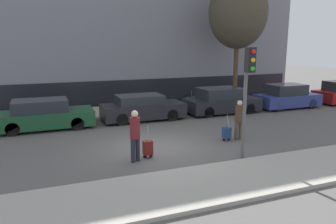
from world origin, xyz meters
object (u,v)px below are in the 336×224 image
Objects in this scene: parked_car_1 at (142,108)px; bare_tree_near_crossing at (238,13)px; pedestrian_left at (135,133)px; pedestrian_right at (239,118)px; parked_car_2 at (221,101)px; trolley_left at (148,148)px; parked_bicycle at (194,100)px; parked_car_0 at (44,115)px; traffic_light at (248,81)px; parked_car_3 at (287,97)px; trolley_right at (227,133)px.

bare_tree_near_crossing is (6.71, 1.77, 5.10)m from parked_car_1.
pedestrian_left is 1.07× the size of pedestrian_right.
parked_car_2 is (4.70, 0.01, 0.05)m from parked_car_1.
trolley_left reaches higher than parked_bicycle.
traffic_light is at bearing -47.95° from parked_car_0.
parked_car_1 is 4.70m from parked_car_2.
bare_tree_near_crossing reaches higher than parked_car_0.
pedestrian_right reaches higher than parked_car_3.
pedestrian_right is 0.81m from trolley_right.
parked_car_3 is 10.53m from traffic_light.
traffic_light is at bearing 137.87° from pedestrian_left.
parked_car_1 is 5.79m from trolley_left.
parked_car_3 is 12.00m from trolley_left.
bare_tree_near_crossing is at bearing -161.83° from pedestrian_left.
parked_car_2 is at bearing 0.71° from parked_car_0.
parked_car_2 is 0.54× the size of bare_tree_near_crossing.
trolley_left is 3.68m from trolley_right.
parked_car_2 is 5.30m from pedestrian_right.
parked_car_0 is 3.81× the size of trolley_left.
traffic_light is 2.14× the size of parked_bicycle.
trolley_right is 0.29× the size of traffic_light.
parked_car_1 is 4.43m from parked_bicycle.
parked_bicycle is at bearing 157.50° from parked_car_3.
parked_car_0 is at bearing 120.78° from trolley_left.
parked_car_1 is 2.41× the size of pedestrian_left.
parked_car_3 is 1.05× the size of traffic_light.
traffic_light is at bearing -138.53° from parked_car_3.
parked_car_1 is 3.71× the size of trolley_left.
trolley_left is at bearing -138.05° from parked_car_2.
pedestrian_right is (7.42, -4.76, 0.28)m from parked_car_0.
parked_car_3 reaches higher than parked_car_0.
traffic_light is (-1.18, -2.14, 1.77)m from pedestrian_right.
pedestrian_left is (-6.72, -5.80, 0.33)m from parked_car_2.
pedestrian_left is 1.59× the size of trolley_right.
pedestrian_left reaches higher than parked_bicycle.
parked_car_2 is at bearing 61.78° from trolley_right.
parked_car_2 is at bearing 65.23° from traffic_light.
trolley_left is 0.64× the size of parked_bicycle.
pedestrian_right is (-2.06, -4.88, 0.26)m from parked_car_2.
parked_car_3 is at bearing -2.36° from parked_car_2.
pedestrian_left is 12.49m from bare_tree_near_crossing.
bare_tree_near_crossing is (4.07, 6.65, 4.79)m from pedestrian_right.
pedestrian_right is at bearing 168.40° from pedestrian_left.
pedestrian_right is (2.64, -4.88, 0.31)m from parked_car_1.
parked_car_1 is at bearing 101.73° from traffic_light.
traffic_light is at bearing -78.27° from parked_car_1.
parked_car_1 is 7.47m from traffic_light.
trolley_left is at bearing 154.19° from traffic_light.
trolley_right is at bearing -179.93° from pedestrian_right.
parked_car_1 is 2.39× the size of parked_bicycle.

